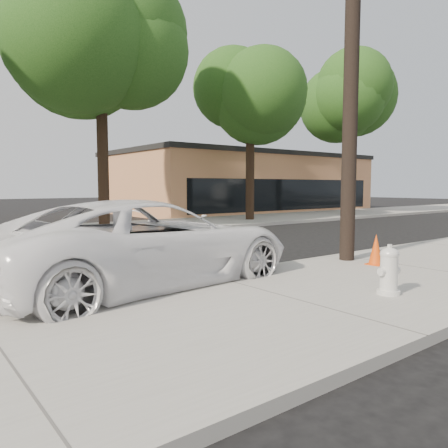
{
  "coord_description": "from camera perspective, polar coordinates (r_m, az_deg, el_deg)",
  "views": [
    {
      "loc": [
        -4.87,
        -8.94,
        1.87
      ],
      "look_at": [
        1.25,
        -1.04,
        1.0
      ],
      "focal_mm": 35.0,
      "sensor_mm": 36.0,
      "label": 1
    }
  ],
  "objects": [
    {
      "name": "far_sidewalk",
      "position": [
        18.2,
        -22.0,
        -1.04
      ],
      "size": [
        90.0,
        5.0,
        0.15
      ],
      "primitive_type": "cube",
      "color": "gray",
      "rests_on": "ground"
    },
    {
      "name": "utility_pole",
      "position": [
        10.89,
        16.32,
        19.83
      ],
      "size": [
        1.4,
        0.34,
        9.0
      ],
      "color": "black",
      "rests_on": "near_sidewalk"
    },
    {
      "name": "building_main",
      "position": [
        32.52,
        2.22,
        5.22
      ],
      "size": [
        18.0,
        10.0,
        4.0
      ],
      "primitive_type": "cube",
      "color": "#CD7D55",
      "rests_on": "ground"
    },
    {
      "name": "ground",
      "position": [
        10.35,
        -9.04,
        -5.49
      ],
      "size": [
        120.0,
        120.0,
        0.0
      ],
      "primitive_type": "plane",
      "color": "black",
      "rests_on": "ground"
    },
    {
      "name": "police_cruiser",
      "position": [
        8.13,
        -9.99,
        -2.56
      ],
      "size": [
        6.13,
        3.33,
        1.63
      ],
      "primitive_type": "imported",
      "rotation": [
        0.0,
        0.0,
        1.68
      ],
      "color": "white",
      "rests_on": "ground"
    },
    {
      "name": "fire_hydrant",
      "position": [
        7.46,
        20.74,
        -5.85
      ],
      "size": [
        0.4,
        0.36,
        0.75
      ],
      "rotation": [
        0.0,
        0.0,
        -0.19
      ],
      "color": "silver",
      "rests_on": "near_sidewalk"
    },
    {
      "name": "traffic_cone",
      "position": [
        10.13,
        19.23,
        -3.2
      ],
      "size": [
        0.38,
        0.38,
        0.68
      ],
      "rotation": [
        0.0,
        0.0,
        0.08
      ],
      "color": "#EB4B0C",
      "rests_on": "near_sidewalk"
    },
    {
      "name": "curb_near",
      "position": [
        8.59,
        -2.26,
        -7.1
      ],
      "size": [
        90.0,
        0.12,
        0.16
      ],
      "primitive_type": "cube",
      "color": "#9E9B93",
      "rests_on": "ground"
    },
    {
      "name": "tree_e",
      "position": [
        28.88,
        16.73,
        14.4
      ],
      "size": [
        4.8,
        4.65,
        9.25
      ],
      "color": "black",
      "rests_on": "far_sidewalk"
    },
    {
      "name": "near_sidewalk",
      "position": [
        6.96,
        8.47,
        -10.03
      ],
      "size": [
        90.0,
        4.4,
        0.15
      ],
      "primitive_type": "cube",
      "color": "gray",
      "rests_on": "ground"
    },
    {
      "name": "tree_c",
      "position": [
        18.72,
        -14.99,
        20.44
      ],
      "size": [
        4.96,
        4.8,
        9.55
      ],
      "color": "black",
      "rests_on": "far_sidewalk"
    },
    {
      "name": "tree_d",
      "position": [
        23.08,
        4.1,
        16.21
      ],
      "size": [
        4.5,
        4.35,
        8.75
      ],
      "color": "black",
      "rests_on": "far_sidewalk"
    }
  ]
}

